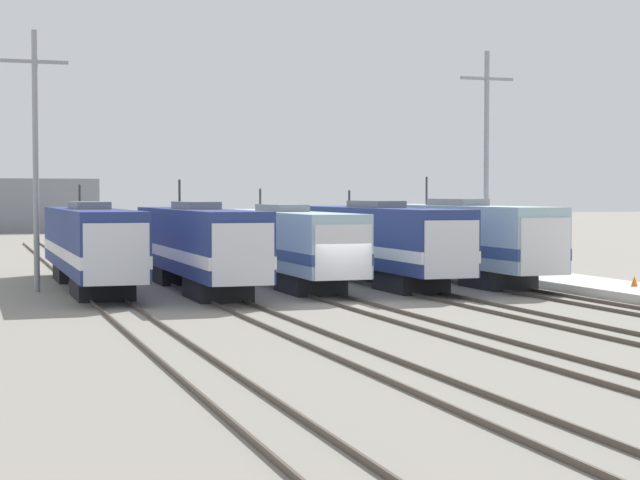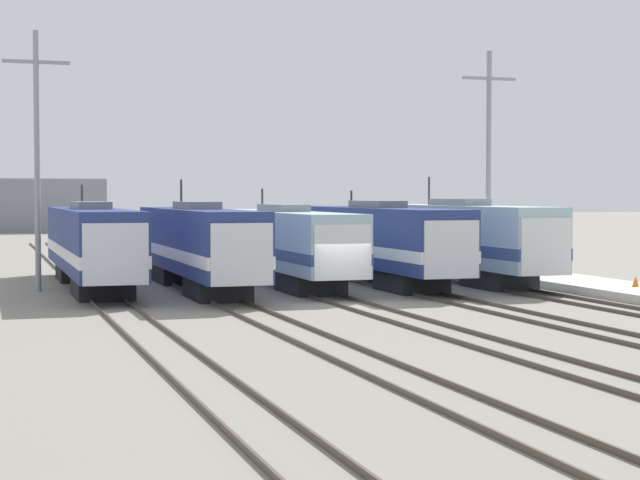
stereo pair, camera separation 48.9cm
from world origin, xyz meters
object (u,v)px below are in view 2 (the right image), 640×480
(locomotive_center, at_px, (285,244))
(catenary_tower_right, at_px, (489,159))
(locomotive_far_left, at_px, (92,244))
(locomotive_far_right, at_px, (463,239))
(locomotive_center_right, at_px, (381,242))
(locomotive_center_left, at_px, (199,245))
(catenary_tower_left, at_px, (37,154))
(traffic_cone, at_px, (636,281))

(locomotive_center, xyz_separation_m, catenary_tower_right, (11.49, 0.43, 4.40))
(locomotive_far_left, xyz_separation_m, locomotive_far_right, (18.94, -1.51, 0.06))
(locomotive_center_right, bearing_deg, locomotive_center_left, -175.85)
(catenary_tower_left, bearing_deg, traffic_cone, -21.37)
(locomotive_center, xyz_separation_m, locomotive_far_right, (9.47, -0.66, 0.13))
(locomotive_far_left, bearing_deg, locomotive_far_right, -4.55)
(locomotive_center, xyz_separation_m, traffic_cone, (13.86, -9.69, -1.48))
(locomotive_center_left, bearing_deg, locomotive_center, 20.23)
(locomotive_far_left, height_order, catenary_tower_right, catenary_tower_right)
(locomotive_far_right, bearing_deg, traffic_cone, -64.10)
(locomotive_far_left, relative_size, locomotive_far_right, 1.10)
(locomotive_far_left, relative_size, catenary_tower_left, 1.64)
(locomotive_center_right, distance_m, catenary_tower_left, 17.35)
(locomotive_far_left, height_order, locomotive_center, locomotive_far_left)
(locomotive_center_left, height_order, traffic_cone, locomotive_center_left)
(traffic_cone, bearing_deg, locomotive_far_right, 115.90)
(locomotive_center_left, xyz_separation_m, locomotive_far_right, (14.21, 1.09, 0.05))
(locomotive_far_right, bearing_deg, catenary_tower_left, 177.09)
(locomotive_center, height_order, catenary_tower_left, catenary_tower_left)
(locomotive_center, relative_size, locomotive_center_right, 1.03)
(locomotive_center_right, bearing_deg, locomotive_far_left, 172.35)
(locomotive_center_right, height_order, catenary_tower_right, catenary_tower_right)
(locomotive_center_left, distance_m, locomotive_center, 5.05)
(locomotive_far_right, relative_size, catenary_tower_left, 1.48)
(locomotive_center_left, xyz_separation_m, locomotive_center, (4.74, 1.75, -0.08))
(catenary_tower_left, xyz_separation_m, catenary_tower_right, (23.49, 0.00, 0.00))
(locomotive_far_left, relative_size, locomotive_center, 1.07)
(locomotive_center, bearing_deg, catenary_tower_left, 177.94)
(catenary_tower_right, xyz_separation_m, traffic_cone, (2.37, -10.12, -5.88))
(locomotive_center_right, distance_m, catenary_tower_right, 8.15)
(locomotive_far_left, distance_m, traffic_cone, 25.64)
(traffic_cone, bearing_deg, locomotive_center, 145.03)
(locomotive_far_left, height_order, locomotive_center_right, locomotive_far_left)
(locomotive_center, relative_size, traffic_cone, 38.94)
(locomotive_center, bearing_deg, locomotive_far_left, 174.88)
(locomotive_center, distance_m, locomotive_far_right, 9.49)
(locomotive_center_left, relative_size, locomotive_center_right, 1.02)
(locomotive_center_left, height_order, locomotive_center, locomotive_center_left)
(locomotive_center, bearing_deg, traffic_cone, -34.97)
(locomotive_center_right, relative_size, catenary_tower_left, 1.48)
(locomotive_far_left, xyz_separation_m, locomotive_center, (9.47, -0.85, -0.07))
(catenary_tower_left, height_order, catenary_tower_right, same)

